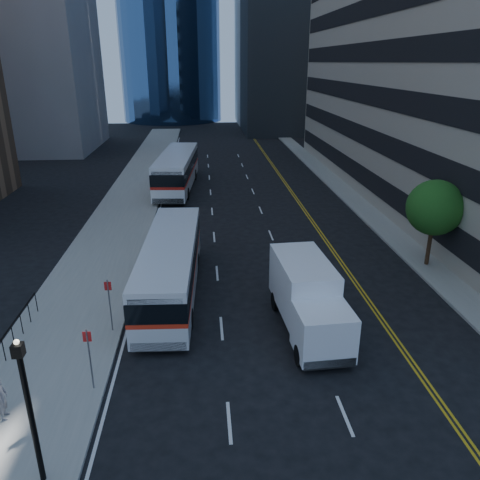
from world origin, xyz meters
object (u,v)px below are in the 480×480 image
Objects in this scene: box_truck at (308,298)px; pedestrian at (2,398)px; bus_front at (171,265)px; street_tree at (435,208)px; lamp_post at (29,407)px; bus_rear at (177,170)px.

box_truck is 12.41m from pedestrian.
bus_front is 1.77× the size of box_truck.
street_tree is at bearing 11.26° from bus_front.
street_tree reaches higher than lamp_post.
bus_front is at bearing -171.04° from street_tree.
lamp_post is at bearing -102.44° from bus_front.
street_tree reaches higher than pedestrian.
lamp_post reaches higher than box_truck.
box_truck is at bearing -70.58° from bus_rear.
box_truck is at bearing -143.34° from street_tree.
street_tree is at bearing 33.07° from box_truck.
street_tree reaches higher than bus_rear.
lamp_post reaches higher than bus_rear.
lamp_post is 33.73m from bus_rear.
bus_rear is (-15.60, 19.63, -1.81)m from street_tree.
street_tree is 0.44× the size of bus_front.
pedestrian is (-2.06, 2.68, -1.79)m from lamp_post.
bus_rear is 8.47× the size of pedestrian.
street_tree is 0.78× the size of box_truck.
street_tree is 25.14m from bus_rear.
lamp_post is 3.83m from pedestrian.
bus_rear is at bearing 94.02° from bus_front.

